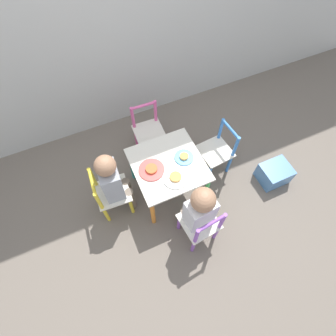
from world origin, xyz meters
TOP-DOWN VIEW (x-y plane):
  - ground_plane at (0.00, 0.00)m, footprint 6.00×6.00m
  - kids_table at (0.00, 0.00)m, footprint 0.54×0.54m
  - chair_purple at (0.05, -0.49)m, footprint 0.28×0.28m
  - chair_yellow at (-0.49, 0.03)m, footprint 0.28×0.28m
  - chair_blue at (0.49, 0.04)m, footprint 0.28×0.28m
  - chair_pink at (0.02, 0.49)m, footprint 0.27×0.27m
  - child_front at (0.04, -0.43)m, footprint 0.21×0.22m
  - child_left at (-0.43, 0.03)m, footprint 0.21×0.21m
  - plate_front at (-0.00, -0.14)m, footprint 0.19×0.19m
  - plate_left at (-0.14, 0.00)m, footprint 0.20×0.20m
  - plate_right at (0.14, 0.00)m, footprint 0.15×0.15m
  - storage_bin at (0.92, -0.30)m, footprint 0.26×0.22m

SIDE VIEW (x-z plane):
  - ground_plane at x=0.00m, z-range 0.00..0.00m
  - storage_bin at x=0.92m, z-range 0.00..0.18m
  - chair_purple at x=0.05m, z-range -0.01..0.51m
  - chair_yellow at x=-0.49m, z-range -0.01..0.51m
  - chair_blue at x=0.49m, z-range -0.01..0.51m
  - chair_pink at x=0.02m, z-range -0.01..0.51m
  - kids_table at x=0.00m, z-range 0.15..0.57m
  - child_front at x=0.04m, z-range 0.07..0.78m
  - child_left at x=-0.43m, z-range 0.07..0.79m
  - plate_right at x=0.14m, z-range 0.42..0.45m
  - plate_front at x=0.00m, z-range 0.42..0.45m
  - plate_left at x=-0.14m, z-range 0.42..0.45m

